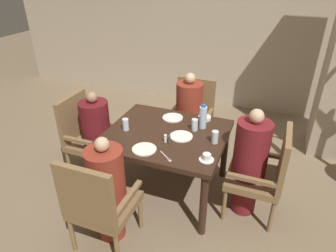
{
  "coord_description": "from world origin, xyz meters",
  "views": [
    {
      "loc": [
        0.96,
        -2.43,
        2.24
      ],
      "look_at": [
        0.0,
        0.05,
        0.78
      ],
      "focal_mm": 32.0,
      "sensor_mm": 36.0,
      "label": 1
    }
  ],
  "objects_px": {
    "plate_main_left": "(173,118)",
    "chair_near_corner": "(98,203)",
    "water_bottle": "(203,117)",
    "diner_in_far_chair": "(189,115)",
    "diner_in_right_chair": "(249,162)",
    "bowl_small": "(205,118)",
    "glass_tall_far": "(126,124)",
    "plate_main_right": "(144,149)",
    "chair_left_side": "(86,134)",
    "teacup_with_saucer": "(207,158)",
    "plate_dessert_center": "(181,136)",
    "diner_in_near_chair": "(107,189)",
    "glass_tall_near": "(215,137)",
    "chair_far_side": "(192,114)",
    "chair_right_side": "(264,172)",
    "diner_in_left_chair": "(97,134)",
    "glass_tall_mid": "(195,125)"
  },
  "relations": [
    {
      "from": "diner_in_far_chair",
      "to": "diner_in_right_chair",
      "type": "distance_m",
      "value": 1.14
    },
    {
      "from": "diner_in_left_chair",
      "to": "glass_tall_near",
      "type": "distance_m",
      "value": 1.37
    },
    {
      "from": "plate_dessert_center",
      "to": "teacup_with_saucer",
      "type": "distance_m",
      "value": 0.44
    },
    {
      "from": "plate_main_left",
      "to": "water_bottle",
      "type": "relative_size",
      "value": 0.87
    },
    {
      "from": "diner_in_far_chair",
      "to": "bowl_small",
      "type": "xyz_separation_m",
      "value": [
        0.29,
        -0.35,
        0.17
      ]
    },
    {
      "from": "diner_in_right_chair",
      "to": "chair_near_corner",
      "type": "bearing_deg",
      "value": -139.77
    },
    {
      "from": "chair_near_corner",
      "to": "glass_tall_far",
      "type": "relative_size",
      "value": 7.7
    },
    {
      "from": "glass_tall_mid",
      "to": "diner_in_right_chair",
      "type": "bearing_deg",
      "value": -14.51
    },
    {
      "from": "diner_in_near_chair",
      "to": "plate_main_left",
      "type": "height_order",
      "value": "diner_in_near_chair"
    },
    {
      "from": "plate_dessert_center",
      "to": "water_bottle",
      "type": "bearing_deg",
      "value": 61.32
    },
    {
      "from": "chair_near_corner",
      "to": "water_bottle",
      "type": "xyz_separation_m",
      "value": [
        0.55,
        1.15,
        0.34
      ]
    },
    {
      "from": "diner_in_left_chair",
      "to": "glass_tall_mid",
      "type": "distance_m",
      "value": 1.14
    },
    {
      "from": "glass_tall_far",
      "to": "diner_in_far_chair",
      "type": "bearing_deg",
      "value": 64.69
    },
    {
      "from": "diner_in_right_chair",
      "to": "teacup_with_saucer",
      "type": "height_order",
      "value": "diner_in_right_chair"
    },
    {
      "from": "diner_in_near_chair",
      "to": "glass_tall_near",
      "type": "xyz_separation_m",
      "value": [
        0.74,
        0.76,
        0.25
      ]
    },
    {
      "from": "chair_left_side",
      "to": "diner_in_far_chair",
      "type": "bearing_deg",
      "value": 37.86
    },
    {
      "from": "diner_in_right_chair",
      "to": "diner_in_near_chair",
      "type": "distance_m",
      "value": 1.33
    },
    {
      "from": "chair_left_side",
      "to": "diner_in_right_chair",
      "type": "height_order",
      "value": "diner_in_right_chair"
    },
    {
      "from": "glass_tall_near",
      "to": "bowl_small",
      "type": "bearing_deg",
      "value": 116.28
    },
    {
      "from": "diner_in_left_chair",
      "to": "glass_tall_near",
      "type": "bearing_deg",
      "value": -0.42
    },
    {
      "from": "chair_near_corner",
      "to": "glass_tall_near",
      "type": "height_order",
      "value": "chair_near_corner"
    },
    {
      "from": "diner_in_near_chair",
      "to": "bowl_small",
      "type": "relative_size",
      "value": 7.5
    },
    {
      "from": "plate_main_left",
      "to": "water_bottle",
      "type": "bearing_deg",
      "value": -13.21
    },
    {
      "from": "diner_in_far_chair",
      "to": "glass_tall_far",
      "type": "bearing_deg",
      "value": -115.31
    },
    {
      "from": "chair_far_side",
      "to": "chair_right_side",
      "type": "relative_size",
      "value": 1.0
    },
    {
      "from": "plate_main_right",
      "to": "water_bottle",
      "type": "bearing_deg",
      "value": 57.39
    },
    {
      "from": "chair_left_side",
      "to": "diner_in_near_chair",
      "type": "bearing_deg",
      "value": -45.66
    },
    {
      "from": "bowl_small",
      "to": "glass_tall_far",
      "type": "bearing_deg",
      "value": -143.38
    },
    {
      "from": "diner_in_right_chair",
      "to": "plate_dessert_center",
      "type": "height_order",
      "value": "diner_in_right_chair"
    },
    {
      "from": "plate_main_left",
      "to": "plate_main_right",
      "type": "xyz_separation_m",
      "value": [
        -0.02,
        -0.69,
        0.0
      ]
    },
    {
      "from": "glass_tall_near",
      "to": "glass_tall_far",
      "type": "distance_m",
      "value": 0.91
    },
    {
      "from": "chair_far_side",
      "to": "diner_in_near_chair",
      "type": "height_order",
      "value": "diner_in_near_chair"
    },
    {
      "from": "chair_left_side",
      "to": "glass_tall_far",
      "type": "height_order",
      "value": "chair_left_side"
    },
    {
      "from": "water_bottle",
      "to": "glass_tall_mid",
      "type": "bearing_deg",
      "value": -125.24
    },
    {
      "from": "chair_left_side",
      "to": "bowl_small",
      "type": "relative_size",
      "value": 6.81
    },
    {
      "from": "plate_main_right",
      "to": "water_bottle",
      "type": "distance_m",
      "value": 0.72
    },
    {
      "from": "bowl_small",
      "to": "water_bottle",
      "type": "relative_size",
      "value": 0.54
    },
    {
      "from": "chair_left_side",
      "to": "plate_main_left",
      "type": "distance_m",
      "value": 1.02
    },
    {
      "from": "diner_in_far_chair",
      "to": "chair_far_side",
      "type": "bearing_deg",
      "value": 90.0
    },
    {
      "from": "diner_in_left_chair",
      "to": "glass_tall_near",
      "type": "relative_size",
      "value": 8.46
    },
    {
      "from": "bowl_small",
      "to": "chair_near_corner",
      "type": "bearing_deg",
      "value": -111.37
    },
    {
      "from": "plate_main_right",
      "to": "bowl_small",
      "type": "bearing_deg",
      "value": 65.47
    },
    {
      "from": "bowl_small",
      "to": "glass_tall_far",
      "type": "height_order",
      "value": "glass_tall_far"
    },
    {
      "from": "plate_dessert_center",
      "to": "diner_in_near_chair",
      "type": "bearing_deg",
      "value": -118.59
    },
    {
      "from": "plate_main_left",
      "to": "chair_near_corner",
      "type": "bearing_deg",
      "value": -98.66
    },
    {
      "from": "chair_left_side",
      "to": "water_bottle",
      "type": "relative_size",
      "value": 3.66
    },
    {
      "from": "diner_in_right_chair",
      "to": "glass_tall_far",
      "type": "height_order",
      "value": "diner_in_right_chair"
    },
    {
      "from": "water_bottle",
      "to": "glass_tall_near",
      "type": "distance_m",
      "value": 0.32
    },
    {
      "from": "diner_in_left_chair",
      "to": "glass_tall_mid",
      "type": "relative_size",
      "value": 8.46
    },
    {
      "from": "chair_far_side",
      "to": "glass_tall_mid",
      "type": "height_order",
      "value": "chair_far_side"
    }
  ]
}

